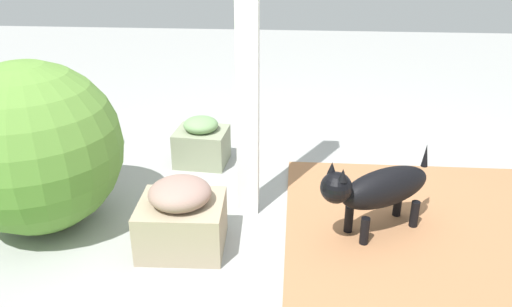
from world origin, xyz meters
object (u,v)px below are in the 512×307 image
(porch_pillar, at_px, (247,46))
(dog, at_px, (378,189))
(stone_planter_nearest, at_px, (202,143))
(round_shrub, at_px, (34,148))
(stone_planter_mid, at_px, (182,217))
(terracotta_pot_broad, at_px, (81,124))

(porch_pillar, height_order, dog, porch_pillar)
(stone_planter_nearest, bearing_deg, round_shrub, 49.22)
(stone_planter_mid, bearing_deg, stone_planter_nearest, -85.66)
(porch_pillar, distance_m, stone_planter_mid, 1.02)
(stone_planter_nearest, xyz_separation_m, terracotta_pot_broad, (0.98, -0.13, 0.07))
(porch_pillar, bearing_deg, dog, 163.39)
(round_shrub, distance_m, terracotta_pot_broad, 1.10)
(round_shrub, xyz_separation_m, dog, (-1.98, -0.03, -0.20))
(round_shrub, distance_m, dog, 1.99)
(porch_pillar, relative_size, stone_planter_nearest, 5.19)
(round_shrub, bearing_deg, stone_planter_mid, 168.08)
(porch_pillar, xyz_separation_m, stone_planter_mid, (0.33, 0.45, -0.86))
(stone_planter_mid, height_order, terracotta_pot_broad, stone_planter_mid)
(porch_pillar, relative_size, stone_planter_mid, 4.37)
(terracotta_pot_broad, bearing_deg, porch_pillar, 150.39)
(terracotta_pot_broad, bearing_deg, dog, 154.71)
(porch_pillar, xyz_separation_m, round_shrub, (1.21, 0.26, -0.55))
(porch_pillar, xyz_separation_m, stone_planter_nearest, (0.42, -0.66, -0.89))
(stone_planter_nearest, bearing_deg, porch_pillar, 122.14)
(dog, bearing_deg, stone_planter_nearest, -37.02)
(stone_planter_nearest, xyz_separation_m, round_shrub, (0.80, 0.92, 0.34))
(stone_planter_nearest, xyz_separation_m, stone_planter_mid, (-0.08, 1.11, 0.03))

